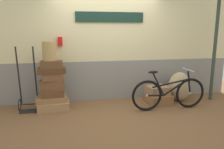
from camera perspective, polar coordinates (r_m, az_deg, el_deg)
ground at (r=4.76m, az=0.20°, el=-9.66°), size 8.46×5.20×0.06m
station_building at (r=5.28m, az=-1.48°, el=7.88°), size 6.46×0.74×2.70m
suitcase_0 at (r=4.89m, az=-15.16°, el=-7.95°), size 0.68×0.47×0.18m
suitcase_1 at (r=4.86m, az=-15.64°, el=-6.24°), size 0.67×0.43×0.12m
suitcase_2 at (r=4.80m, az=-15.35°, el=-4.73°), size 0.49×0.31×0.16m
suitcase_3 at (r=4.77m, az=-15.51°, el=-2.55°), size 0.50×0.32×0.21m
suitcase_4 at (r=4.72m, az=-15.32°, el=-0.52°), size 0.45×0.30×0.14m
suitcase_5 at (r=4.71m, az=-15.64°, el=1.06°), size 0.59×0.36×0.12m
suitcase_6 at (r=4.65m, az=-15.70°, el=2.64°), size 0.44×0.25×0.15m
suitcase_7 at (r=5.27m, az=12.17°, el=-6.24°), size 0.57×0.54×0.21m
suitcase_8 at (r=5.23m, az=11.93°, el=-4.04°), size 0.53×0.47×0.19m
wicker_basket at (r=4.65m, az=-16.24°, el=6.00°), size 0.28×0.28×0.39m
luggage_trolley at (r=4.96m, az=-21.23°, el=-5.03°), size 0.41×0.35×1.37m
burlap_sack at (r=5.49m, az=17.32°, el=-3.06°), size 0.53×0.45×0.71m
bicycle at (r=4.84m, az=14.75°, el=-4.83°), size 1.67×0.46×0.87m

